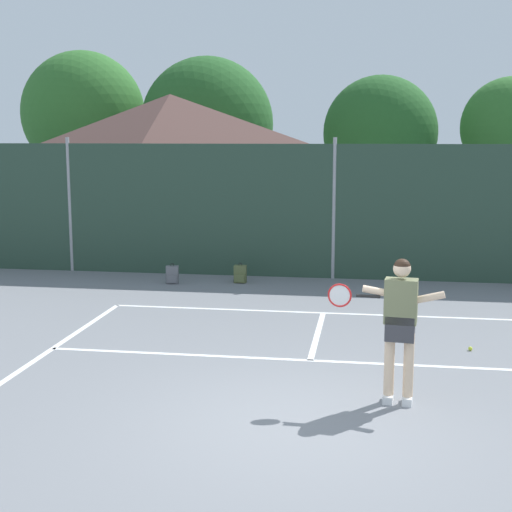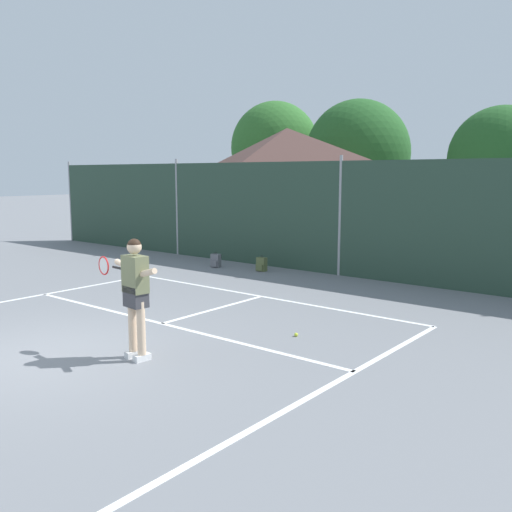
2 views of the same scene
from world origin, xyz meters
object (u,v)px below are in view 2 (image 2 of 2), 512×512
Objects in this scene: tennis_player at (135,288)px; backpack_grey at (216,261)px; tennis_ball at (296,335)px; backpack_olive at (261,265)px.

backpack_grey is at bearing 124.83° from tennis_player.
tennis_player reaches higher than backpack_grey.
tennis_ball is at bearing 63.88° from tennis_player.
backpack_olive reaches higher than tennis_ball.
backpack_grey is (-6.05, 4.44, 0.16)m from tennis_ball.
tennis_player is 2.98m from tennis_ball.
tennis_player is 28.10× the size of tennis_ball.
tennis_player is 8.50m from backpack_grey.
tennis_ball is at bearing -36.29° from backpack_grey.
backpack_olive is (-4.53, 4.76, 0.16)m from tennis_ball.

